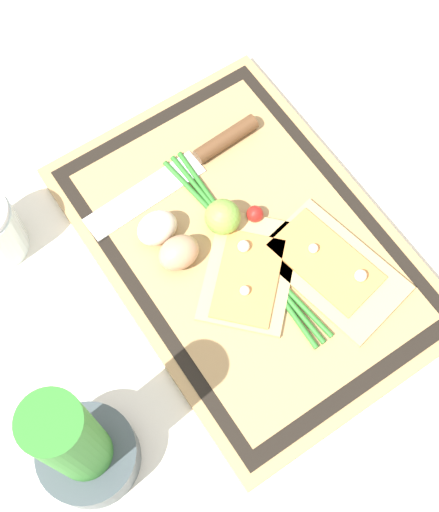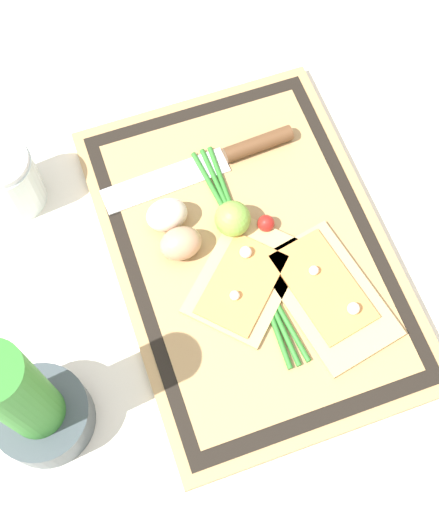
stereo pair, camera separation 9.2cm
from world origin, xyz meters
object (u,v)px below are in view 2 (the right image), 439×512
cherry_tomato_red (266,223)px  egg_brown (181,243)px  knife (230,155)px  sauce_jar (9,182)px  pizza_slice_near (328,294)px  pizza_slice_far (245,279)px  lime (233,219)px  herb_pot (32,406)px  egg_pink (167,215)px

cherry_tomato_red → egg_brown: bearing=87.4°
knife → egg_brown: bearing=135.9°
cherry_tomato_red → sauce_jar: bearing=61.4°
pizza_slice_near → egg_brown: 0.20m
pizza_slice_far → lime: lime is taller
knife → sauce_jar: sauce_jar is taller
pizza_slice_far → egg_brown: (0.07, 0.06, 0.02)m
herb_pot → lime: bearing=-61.2°
cherry_tomato_red → sauce_jar: size_ratio=0.23×
herb_pot → sauce_jar: herb_pot is taller
cherry_tomato_red → herb_pot: bearing=113.7°
knife → herb_pot: bearing=128.7°
knife → egg_pink: bearing=120.4°
lime → cherry_tomato_red: lime is taller
pizza_slice_far → herb_pot: (-0.09, 0.29, 0.06)m
pizza_slice_near → knife: 0.24m
pizza_slice_near → cherry_tomato_red: size_ratio=8.70×
pizza_slice_far → knife: size_ratio=0.68×
pizza_slice_near → herb_pot: (-0.03, 0.38, 0.06)m
egg_pink → cherry_tomato_red: bearing=-112.7°
egg_pink → herb_pot: bearing=132.4°
sauce_jar → herb_pot: bearing=173.8°
egg_pink → pizza_slice_near: bearing=-136.2°
pizza_slice_far → lime: (0.08, -0.01, 0.02)m
egg_brown → herb_pot: bearing=124.6°
lime → herb_pot: (-0.16, 0.30, 0.04)m
pizza_slice_far → egg_pink: size_ratio=3.44×
herb_pot → egg_brown: bearing=-55.4°
pizza_slice_near → pizza_slice_far: bearing=59.4°
pizza_slice_far → egg_brown: size_ratio=3.44×
pizza_slice_far → sauce_jar: sauce_jar is taller
herb_pot → knife: bearing=-51.3°
cherry_tomato_red → pizza_slice_far: bearing=139.6°
pizza_slice_far → lime: bearing=-8.3°
egg_brown → pizza_slice_far: bearing=-136.8°
egg_brown → lime: 0.08m
egg_pink → herb_pot: herb_pot is taller
pizza_slice_far → knife: (0.18, -0.04, 0.00)m
pizza_slice_near → egg_pink: egg_pink is taller
pizza_slice_near → knife: (0.23, 0.05, 0.00)m
pizza_slice_near → egg_brown: bearing=51.9°
lime → pizza_slice_far: bearing=171.7°
knife → sauce_jar: bearing=80.5°
knife → egg_pink: egg_pink is taller
knife → egg_pink: 0.13m
sauce_jar → egg_pink: bearing=-122.1°
egg_pink → cherry_tomato_red: 0.13m
pizza_slice_near → egg_brown: size_ratio=3.62×
egg_brown → cherry_tomato_red: bearing=-92.6°
pizza_slice_far → cherry_tomato_red: size_ratio=8.28×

